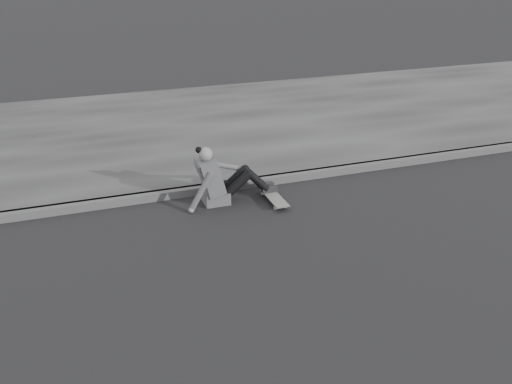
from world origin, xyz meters
TOP-DOWN VIEW (x-y plane):
  - ground at (0.00, 0.00)m, footprint 80.00×80.00m
  - curb at (0.00, 2.58)m, footprint 24.00×0.16m
  - sidewalk at (0.00, 5.60)m, footprint 24.00×6.00m
  - skateboard at (-0.15, 1.94)m, footprint 0.20×0.78m
  - seated_woman at (-0.89, 2.19)m, footprint 1.38×0.46m

SIDE VIEW (x-z plane):
  - ground at x=0.00m, z-range 0.00..0.00m
  - curb at x=0.00m, z-range 0.00..0.12m
  - sidewalk at x=0.00m, z-range 0.00..0.12m
  - skateboard at x=-0.15m, z-range 0.03..0.12m
  - seated_woman at x=-0.89m, z-range -0.08..0.80m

